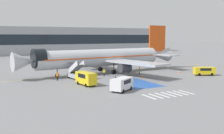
# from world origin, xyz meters

# --- Properties ---
(ground_plane) EXTENTS (600.00, 600.00, 0.00)m
(ground_plane) POSITION_xyz_m (0.00, 0.00, 0.00)
(ground_plane) COLOR slate
(apron_leadline_yellow) EXTENTS (75.44, 8.20, 0.01)m
(apron_leadline_yellow) POSITION_xyz_m (-1.27, 0.37, 0.00)
(apron_leadline_yellow) COLOR gold
(apron_leadline_yellow) RESTS_ON ground_plane
(apron_stand_patch_blue) EXTENTS (6.55, 10.12, 0.01)m
(apron_stand_patch_blue) POSITION_xyz_m (-1.27, -15.12, 0.00)
(apron_stand_patch_blue) COLOR #2856A8
(apron_stand_patch_blue) RESTS_ON ground_plane
(apron_walkway_bar_0) EXTENTS (0.44, 3.60, 0.01)m
(apron_walkway_bar_0) POSITION_xyz_m (-5.47, -25.41, 0.00)
(apron_walkway_bar_0) COLOR silver
(apron_walkway_bar_0) RESTS_ON ground_plane
(apron_walkway_bar_1) EXTENTS (0.44, 3.60, 0.01)m
(apron_walkway_bar_1) POSITION_xyz_m (-4.27, -25.41, 0.00)
(apron_walkway_bar_1) COLOR silver
(apron_walkway_bar_1) RESTS_ON ground_plane
(apron_walkway_bar_2) EXTENTS (0.44, 3.60, 0.01)m
(apron_walkway_bar_2) POSITION_xyz_m (-3.07, -25.41, 0.00)
(apron_walkway_bar_2) COLOR silver
(apron_walkway_bar_2) RESTS_ON ground_plane
(apron_walkway_bar_3) EXTENTS (0.44, 3.60, 0.01)m
(apron_walkway_bar_3) POSITION_xyz_m (-1.87, -25.41, 0.00)
(apron_walkway_bar_3) COLOR silver
(apron_walkway_bar_3) RESTS_ON ground_plane
(apron_walkway_bar_4) EXTENTS (0.44, 3.60, 0.01)m
(apron_walkway_bar_4) POSITION_xyz_m (-0.67, -25.41, 0.00)
(apron_walkway_bar_4) COLOR silver
(apron_walkway_bar_4) RESTS_ON ground_plane
(apron_walkway_bar_5) EXTENTS (0.44, 3.60, 0.01)m
(apron_walkway_bar_5) POSITION_xyz_m (0.53, -25.41, 0.00)
(apron_walkway_bar_5) COLOR silver
(apron_walkway_bar_5) RESTS_ON ground_plane
(apron_walkway_bar_6) EXTENTS (0.44, 3.60, 0.01)m
(apron_walkway_bar_6) POSITION_xyz_m (1.73, -25.41, 0.00)
(apron_walkway_bar_6) COLOR silver
(apron_walkway_bar_6) RESTS_ON ground_plane
(airliner) EXTENTS (42.62, 33.50, 11.78)m
(airliner) POSITION_xyz_m (-0.63, 0.44, 3.76)
(airliner) COLOR #B7BCC4
(airliner) RESTS_ON ground_plane
(boarding_stairs_forward) EXTENTS (2.69, 5.40, 4.02)m
(boarding_stairs_forward) POSITION_xyz_m (-9.50, -5.12, 0.99)
(boarding_stairs_forward) COLOR #ADB2BA
(boarding_stairs_forward) RESTS_ON ground_plane
(fuel_tanker) EXTENTS (3.36, 10.43, 3.38)m
(fuel_tanker) POSITION_xyz_m (6.42, 21.73, 1.70)
(fuel_tanker) COLOR #38383D
(fuel_tanker) RESTS_ON ground_plane
(service_van_0) EXTENTS (4.87, 4.13, 2.13)m
(service_van_0) POSITION_xyz_m (-6.97, -19.99, 1.28)
(service_van_0) COLOR silver
(service_van_0) RESTS_ON ground_plane
(service_van_1) EXTENTS (2.44, 5.07, 2.38)m
(service_van_1) POSITION_xyz_m (-10.31, -12.60, 1.41)
(service_van_1) COLOR yellow
(service_van_1) RESTS_ON ground_plane
(service_van_2) EXTENTS (4.96, 3.68, 1.90)m
(service_van_2) POSITION_xyz_m (18.11, -13.58, 1.15)
(service_van_2) COLOR yellow
(service_van_2) RESTS_ON ground_plane
(baggage_cart) EXTENTS (2.77, 2.98, 0.87)m
(baggage_cart) POSITION_xyz_m (-0.29, -7.73, 0.26)
(baggage_cart) COLOR gray
(baggage_cart) RESTS_ON ground_plane
(ground_crew_0) EXTENTS (0.49, 0.43, 1.72)m
(ground_crew_0) POSITION_xyz_m (-13.50, -5.08, 0.99)
(ground_crew_0) COLOR black
(ground_crew_0) RESTS_ON ground_plane
(ground_crew_1) EXTENTS (0.42, 0.49, 1.83)m
(ground_crew_1) POSITION_xyz_m (5.69, -5.76, 1.06)
(ground_crew_1) COLOR black
(ground_crew_1) RESTS_ON ground_plane
(ground_crew_2) EXTENTS (0.47, 0.46, 1.60)m
(ground_crew_2) POSITION_xyz_m (-2.52, -3.96, 0.92)
(ground_crew_2) COLOR #191E38
(ground_crew_2) RESTS_ON ground_plane
(ground_crew_3) EXTENTS (0.39, 0.49, 1.87)m
(ground_crew_3) POSITION_xyz_m (4.50, -2.69, 1.09)
(ground_crew_3) COLOR #191E38
(ground_crew_3) RESTS_ON ground_plane
(traffic_cone_0) EXTENTS (0.55, 0.55, 0.61)m
(traffic_cone_0) POSITION_xyz_m (15.88, -7.89, 0.31)
(traffic_cone_0) COLOR orange
(traffic_cone_0) RESTS_ON ground_plane
(traffic_cone_1) EXTENTS (0.58, 0.58, 0.65)m
(traffic_cone_1) POSITION_xyz_m (3.99, -9.79, 0.33)
(traffic_cone_1) COLOR orange
(traffic_cone_1) RESTS_ON ground_plane
(traffic_cone_2) EXTENTS (0.42, 0.42, 0.47)m
(traffic_cone_2) POSITION_xyz_m (6.48, -4.01, 0.23)
(traffic_cone_2) COLOR orange
(traffic_cone_2) RESTS_ON ground_plane
(terminal_building) EXTENTS (135.48, 12.10, 13.37)m
(terminal_building) POSITION_xyz_m (4.11, 75.00, 6.69)
(terminal_building) COLOR #9EA3A8
(terminal_building) RESTS_ON ground_plane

